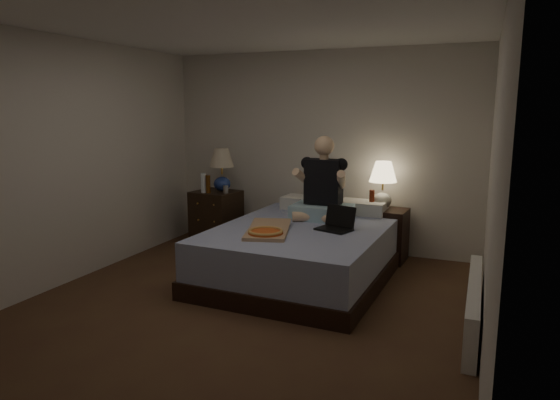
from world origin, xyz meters
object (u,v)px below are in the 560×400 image
at_px(lamp_right, 383,185).
at_px(nightstand_right, 386,235).
at_px(nightstand_left, 216,218).
at_px(bed, 303,252).
at_px(beer_bottle_right, 372,200).
at_px(person, 322,178).
at_px(laptop, 334,219).
at_px(beer_bottle_left, 208,184).
at_px(radiator, 473,305).
at_px(soda_can, 226,189).
at_px(lamp_left, 222,170).
at_px(water_bottle, 204,183).
at_px(pizza_box, 266,233).

bearing_deg(lamp_right, nightstand_right, -28.48).
bearing_deg(nightstand_left, bed, -20.05).
relative_size(nightstand_left, beer_bottle_right, 3.12).
height_order(person, laptop, person).
height_order(lamp_right, person, person).
distance_m(nightstand_right, beer_bottle_left, 2.31).
distance_m(bed, beer_bottle_left, 1.75).
xyz_separation_m(bed, nightstand_right, (0.70, 0.95, 0.03)).
xyz_separation_m(beer_bottle_right, radiator, (1.18, -1.56, -0.53)).
height_order(bed, soda_can, soda_can).
relative_size(lamp_left, laptop, 1.65).
relative_size(water_bottle, pizza_box, 0.33).
bearing_deg(nightstand_right, nightstand_left, -172.42).
relative_size(nightstand_right, person, 0.66).
relative_size(lamp_left, beer_bottle_left, 2.43).
bearing_deg(bed, lamp_right, 59.35).
bearing_deg(nightstand_left, water_bottle, -115.45).
relative_size(person, laptop, 2.74).
distance_m(soda_can, beer_bottle_right, 1.85).
bearing_deg(person, lamp_left, 164.31).
height_order(bed, beer_bottle_left, beer_bottle_left).
bearing_deg(bed, soda_can, 153.83).
height_order(nightstand_right, person, person).
bearing_deg(beer_bottle_right, soda_can, -174.77).
height_order(laptop, radiator, laptop).
relative_size(nightstand_left, laptop, 2.11).
height_order(soda_can, radiator, soda_can).
xyz_separation_m(water_bottle, laptop, (1.95, -0.70, -0.17)).
height_order(water_bottle, beer_bottle_right, water_bottle).
relative_size(bed, beer_bottle_left, 9.70).
bearing_deg(laptop, pizza_box, -119.20).
relative_size(nightstand_right, laptop, 1.82).
bearing_deg(lamp_right, soda_can, -172.22).
bearing_deg(beer_bottle_right, laptop, -101.35).
bearing_deg(nightstand_right, pizza_box, -117.08).
bearing_deg(beer_bottle_left, nightstand_right, 7.56).
distance_m(nightstand_left, beer_bottle_right, 2.07).
height_order(lamp_left, pizza_box, lamp_left).
bearing_deg(soda_can, nightstand_right, 6.60).
height_order(soda_can, pizza_box, soda_can).
height_order(nightstand_left, pizza_box, nightstand_left).
xyz_separation_m(lamp_left, radiator, (3.16, -1.53, -0.80)).
xyz_separation_m(bed, beer_bottle_right, (0.53, 0.88, 0.45)).
height_order(bed, lamp_left, lamp_left).
distance_m(soda_can, beer_bottle_left, 0.24).
height_order(beer_bottle_right, person, person).
bearing_deg(radiator, nightstand_right, 122.15).
xyz_separation_m(bed, radiator, (1.72, -0.68, -0.08)).
relative_size(nightstand_left, water_bottle, 2.87).
distance_m(bed, soda_can, 1.57).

